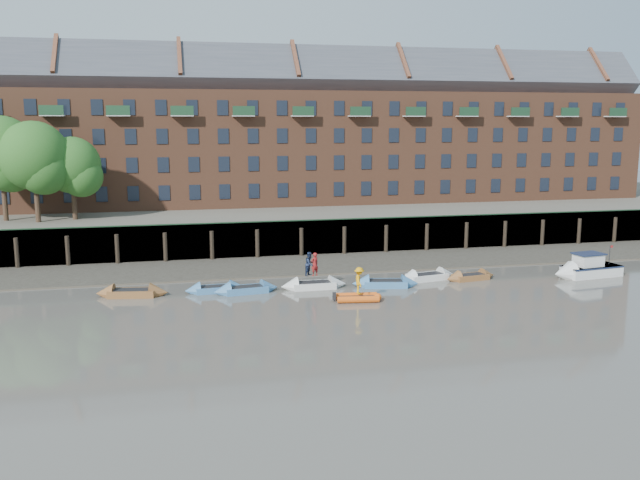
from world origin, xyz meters
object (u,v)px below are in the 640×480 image
object	(u,v)px
rowboat_1	(215,289)
rowboat_6	(471,277)
rowboat_4	(385,283)
rowboat_5	(427,277)
motor_launch	(582,269)
person_rower_a	(315,264)
person_rower_b	(310,264)
rowboat_2	(246,290)
rowboat_3	(314,285)
person_rib_crew	(359,281)
rowboat_0	(132,293)
rib_tender	(359,298)

from	to	relation	value
rowboat_1	rowboat_6	size ratio (longest dim) A/B	1.00
rowboat_4	rowboat_5	xyz separation A→B (m)	(3.84, 1.42, -0.00)
motor_launch	person_rower_a	xyz separation A→B (m)	(-21.21, 0.95, 1.19)
motor_launch	person_rower_a	world-z (taller)	person_rower_a
rowboat_4	person_rower_b	world-z (taller)	person_rower_b
rowboat_1	rowboat_2	bearing A→B (deg)	-22.34
rowboat_3	person_rib_crew	distance (m)	4.82
rowboat_0	rowboat_6	size ratio (longest dim) A/B	1.16
rowboat_4	rib_tender	size ratio (longest dim) A/B	1.61
rowboat_2	person_rower_a	xyz separation A→B (m)	(5.05, 0.22, 1.57)
person_rower_b	rowboat_2	bearing A→B (deg)	134.77
rowboat_5	rib_tender	bearing A→B (deg)	-155.38
rowboat_1	rowboat_0	bearing A→B (deg)	175.91
rowboat_2	rowboat_3	bearing A→B (deg)	-5.19
motor_launch	person_rower_a	size ratio (longest dim) A/B	3.52
rowboat_5	rowboat_6	world-z (taller)	rowboat_5
rowboat_3	rowboat_5	world-z (taller)	rowboat_3
person_rower_a	person_rower_b	distance (m)	0.36
rowboat_1	person_rib_crew	bearing A→B (deg)	-29.83
rowboat_3	rowboat_4	distance (m)	5.31
motor_launch	rowboat_0	bearing A→B (deg)	-10.07
person_rower_a	rowboat_5	bearing A→B (deg)	158.87
person_rower_b	person_rib_crew	xyz separation A→B (m)	(2.57, -4.17, -0.41)
rowboat_3	rib_tender	size ratio (longest dim) A/B	1.53
rowboat_0	rowboat_1	bearing A→B (deg)	8.40
rowboat_2	rowboat_6	bearing A→B (deg)	-6.65
person_rib_crew	rowboat_5	bearing A→B (deg)	-45.90
rowboat_2	rib_tender	bearing A→B (deg)	-35.56
rowboat_0	rowboat_5	bearing A→B (deg)	9.19
rowboat_0	rowboat_6	bearing A→B (deg)	7.63
rowboat_2	person_rower_a	size ratio (longest dim) A/B	2.81
rowboat_3	rowboat_6	xyz separation A→B (m)	(12.41, 0.11, -0.03)
rib_tender	person_rower_b	distance (m)	5.15
rowboat_2	rib_tender	distance (m)	8.24
rowboat_3	rowboat_4	bearing A→B (deg)	-7.38
rowboat_5	rowboat_4	bearing A→B (deg)	-170.51
rowboat_2	motor_launch	distance (m)	26.28
rowboat_5	motor_launch	distance (m)	12.30
motor_launch	person_rower_a	distance (m)	21.27
rib_tender	person_rower_a	distance (m)	4.90
rowboat_3	rowboat_4	size ratio (longest dim) A/B	0.95
rowboat_1	person_rib_crew	world-z (taller)	person_rib_crew
rowboat_6	person_rower_a	size ratio (longest dim) A/B	2.56
motor_launch	rowboat_5	bearing A→B (deg)	-15.67
rowboat_6	rib_tender	world-z (taller)	rowboat_6
rowboat_4	person_rib_crew	size ratio (longest dim) A/B	2.77
rowboat_0	motor_launch	bearing A→B (deg)	6.06
rowboat_0	rowboat_4	size ratio (longest dim) A/B	1.00
rowboat_6	person_rib_crew	bearing A→B (deg)	-166.49
rowboat_3	person_rower_b	xyz separation A→B (m)	(-0.27, 0.10, 1.58)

